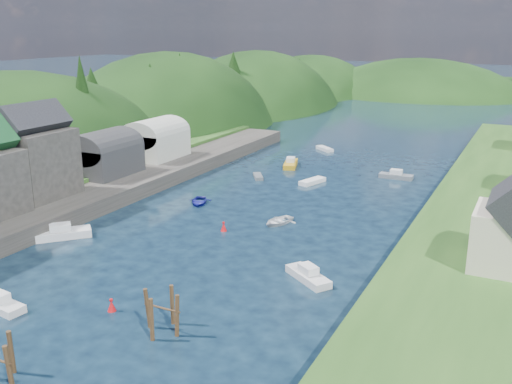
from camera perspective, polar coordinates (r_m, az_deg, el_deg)
The scene contains 12 objects.
ground at distance 84.33m, azimuth 6.68°, elevation 1.12°, with size 600.00×600.00×0.00m, color black.
hillside_left at distance 128.33m, azimuth -8.67°, elevation 2.57°, with size 44.00×245.56×52.00m.
far_hills at distance 205.07m, azimuth 18.94°, elevation 6.17°, with size 103.00×68.00×44.00m.
hill_trees at distance 96.02m, azimuth 10.47°, elevation 9.55°, with size 92.63×146.99×12.54m.
quay_left at distance 72.44m, azimuth -20.24°, elevation -1.50°, with size 12.00×110.00×2.00m, color #2D2B28.
terrace_left_grass at distance 77.48m, azimuth -23.84°, elevation -0.58°, with size 12.00×110.00×2.50m, color #234719.
boat_sheds at distance 86.23m, azimuth -12.35°, elevation 4.78°, with size 7.00×21.00×7.50m.
terrace_right at distance 69.90m, azimuth 23.39°, elevation -2.30°, with size 16.00×120.00×2.40m, color #234719.
piling_cluster_far at distance 43.47m, azimuth -9.34°, elevation -12.06°, with size 3.10×2.91×3.81m.
channel_buoy_near at distance 47.54m, azimuth -14.25°, elevation -10.94°, with size 0.70×0.70×1.10m.
channel_buoy_far at distance 63.28m, azimuth -3.25°, elevation -3.49°, with size 0.70×0.70×1.10m.
moored_boats at distance 64.45m, azimuth -3.11°, elevation -3.14°, with size 33.07×80.74×1.75m.
Camera 1 is at (27.27, -26.78, 21.74)m, focal length 40.00 mm.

